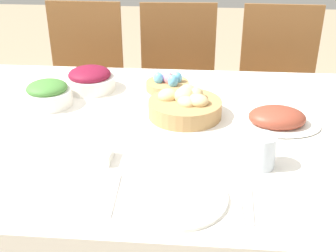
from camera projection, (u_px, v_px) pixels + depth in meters
The scene contains 15 objects.
dining_table at pixel (162, 212), 1.61m from camera, with size 1.88×1.17×0.75m.
chair_far_left at pixel (84, 86), 2.40m from camera, with size 0.43×0.43×0.97m.
chair_far_center at pixel (177, 89), 2.36m from camera, with size 0.44×0.44×0.97m.
chair_far_right at pixel (278, 92), 2.32m from camera, with size 0.43×0.43×0.97m.
bread_basket at pixel (185, 105), 1.49m from camera, with size 0.26×0.26×0.10m.
egg_basket at pixel (168, 83), 1.72m from camera, with size 0.18×0.18×0.08m.
ham_platter at pixel (277, 119), 1.43m from camera, with size 0.30×0.21×0.07m.
beet_salad_bowl at pixel (90, 79), 1.72m from camera, with size 0.20×0.20×0.10m.
green_salad_bowl at pixel (48, 94), 1.57m from camera, with size 0.18×0.18×0.10m.
dinner_plate at pixel (176, 197), 1.06m from camera, with size 0.26×0.26×0.01m.
fork at pixel (114, 195), 1.08m from camera, with size 0.02×0.18×0.00m.
knife at pixel (238, 201), 1.05m from camera, with size 0.02×0.18×0.00m.
spoon at pixel (250, 201), 1.05m from camera, with size 0.02×0.18×0.00m.
drinking_cup at pixel (261, 151), 1.18m from camera, with size 0.08×0.08×0.10m.
butter_dish at pixel (89, 155), 1.23m from camera, with size 0.13×0.08×0.03m.
Camera 1 is at (0.13, -1.29, 1.39)m, focal length 45.00 mm.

